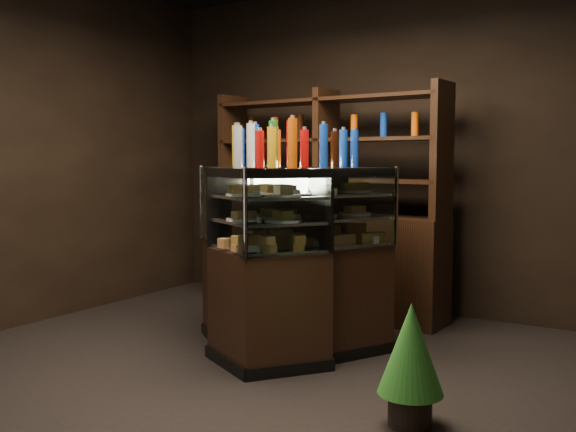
% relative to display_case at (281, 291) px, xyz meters
% --- Properties ---
extents(ground, '(5.00, 5.00, 0.00)m').
position_rel_display_case_xyz_m(ground, '(0.26, -0.78, -0.45)').
color(ground, black).
rests_on(ground, ground).
extents(room_shell, '(5.02, 5.02, 3.01)m').
position_rel_display_case_xyz_m(room_shell, '(0.26, -0.78, 1.49)').
color(room_shell, black).
rests_on(room_shell, ground).
extents(display_case, '(1.53, 1.37, 1.33)m').
position_rel_display_case_xyz_m(display_case, '(0.00, 0.00, 0.00)').
color(display_case, black).
rests_on(display_case, ground).
extents(food_display, '(1.15, 1.08, 0.42)m').
position_rel_display_case_xyz_m(food_display, '(0.00, -0.00, 0.57)').
color(food_display, '#B49140').
rests_on(food_display, display_case).
extents(bottles_top, '(0.99, 0.94, 0.30)m').
position_rel_display_case_xyz_m(bottles_top, '(-0.00, 0.00, 1.02)').
color(bottles_top, silver).
rests_on(bottles_top, display_case).
extents(potted_conifer, '(0.34, 0.34, 0.73)m').
position_rel_display_case_xyz_m(potted_conifer, '(1.24, -0.72, -0.03)').
color(potted_conifer, black).
rests_on(potted_conifer, ground).
extents(back_shelving, '(2.24, 0.54, 2.00)m').
position_rel_display_case_xyz_m(back_shelving, '(-0.32, 1.27, 0.16)').
color(back_shelving, black).
rests_on(back_shelving, ground).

